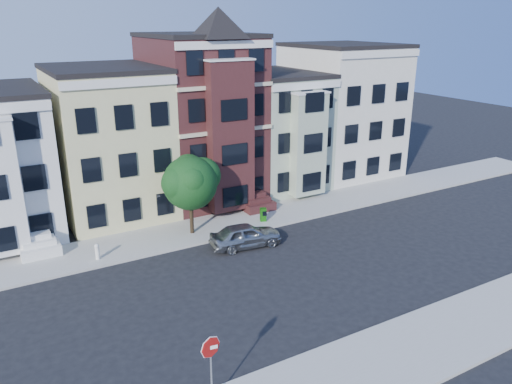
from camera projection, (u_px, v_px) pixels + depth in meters
ground at (310, 270)px, 27.76m from camera, size 120.00×120.00×0.00m
far_sidewalk at (242, 221)px, 34.30m from camera, size 60.00×4.00×0.15m
near_sidewalk at (420, 346)px, 21.17m from camera, size 60.00×4.00×0.15m
house_yellow at (109, 144)px, 34.73m from camera, size 7.00×9.00×10.00m
house_brown at (201, 120)px, 37.69m from camera, size 7.00×9.00×12.00m
house_green at (274, 131)px, 41.23m from camera, size 6.00×9.00×9.00m
house_cream at (341, 111)px, 44.18m from camera, size 8.00×9.00×11.00m
street_tree at (190, 187)px, 31.21m from camera, size 6.68×6.68×6.29m
parked_car at (246, 235)px, 30.37m from camera, size 4.57×2.30×1.49m
newspaper_box at (263, 215)px, 34.00m from camera, size 0.51×0.49×0.91m
fire_hydrant at (97, 253)px, 28.57m from camera, size 0.34×0.34×0.75m
stop_sign at (211, 365)px, 17.52m from camera, size 0.85×0.24×3.07m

